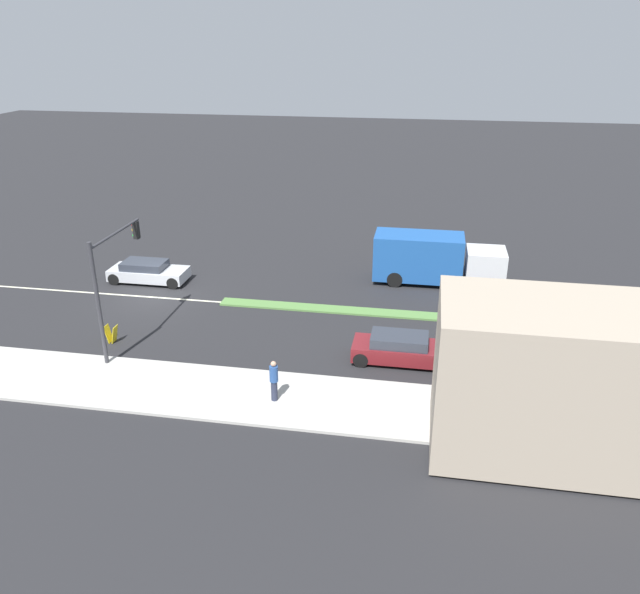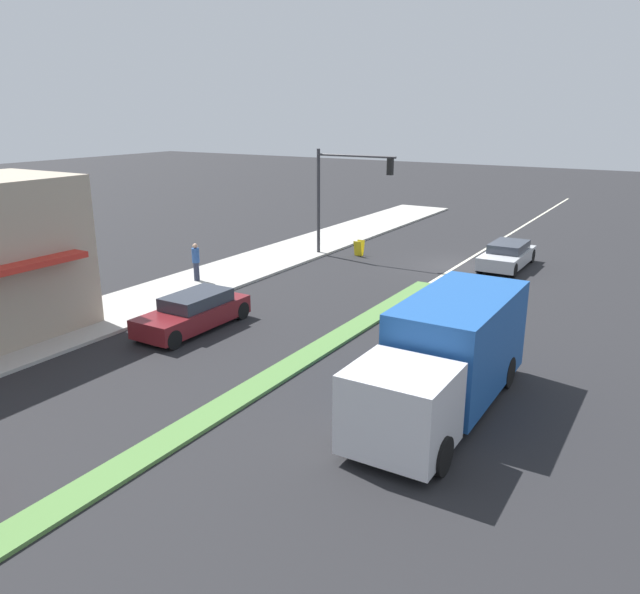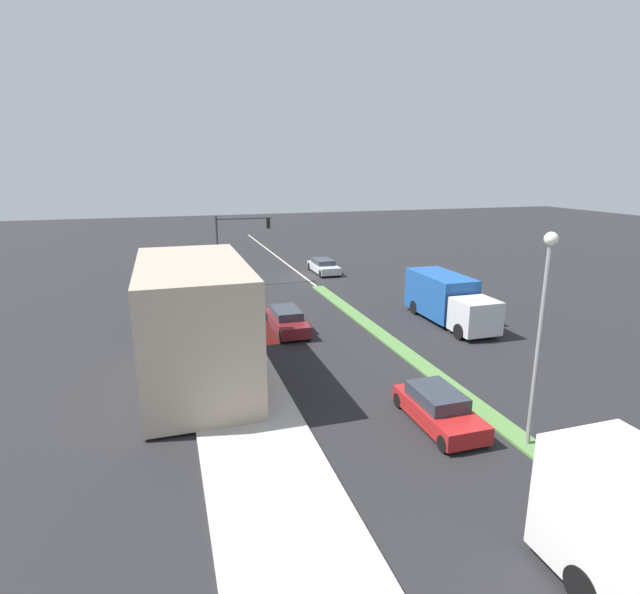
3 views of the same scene
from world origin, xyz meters
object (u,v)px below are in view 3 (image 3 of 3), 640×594
Objects in this scene: traffic_signal_main at (235,238)px; hatchback_red at (438,408)px; delivery_truck at (448,299)px; sedan_maroon at (287,320)px; warning_aframe_sign at (243,277)px; sedan_silver at (324,266)px; street_lamp at (542,314)px; pedestrian at (206,299)px.

traffic_signal_main is 25.92m from hatchback_red.
delivery_truck is 10.11m from sedan_maroon.
sedan_silver is at bearing -168.30° from warning_aframe_sign.
traffic_signal_main is 28.39m from street_lamp.
traffic_signal_main is at bearing -81.22° from hatchback_red.
pedestrian is (3.11, 8.07, -2.86)m from traffic_signal_main.
warning_aframe_sign is 26.42m from hatchback_red.
sedan_silver reaches higher than warning_aframe_sign.
delivery_truck is (-10.45, 14.95, 1.04)m from warning_aframe_sign.
pedestrian is (9.23, -19.63, -3.74)m from street_lamp.
sedan_maroon reaches higher than sedan_silver.
warning_aframe_sign is 0.18× the size of sedan_maroon.
sedan_maroon is (10.00, -1.22, -0.83)m from delivery_truck.
sedan_maroon is at bearing -77.36° from hatchback_red.
warning_aframe_sign is 0.19× the size of sedan_silver.
pedestrian is 2.08× the size of warning_aframe_sign.
sedan_silver is (2.80, -16.54, -0.85)m from delivery_truck.
traffic_signal_main is 3.22× the size of pedestrian.
street_lamp is 14.83m from delivery_truck.
sedan_silver is 0.99× the size of sedan_maroon.
street_lamp reaches higher than hatchback_red.
sedan_maroon is (-0.45, 13.74, 0.22)m from warning_aframe_sign.
sedan_maroon is at bearing -71.31° from street_lamp.
pedestrian is at bearing -64.82° from street_lamp.
street_lamp is 1.74× the size of hatchback_red.
warning_aframe_sign is at bearing -113.07° from pedestrian.
sedan_silver is at bearing -94.18° from street_lamp.
traffic_signal_main is 18.16m from delivery_truck.
sedan_maroon is (-4.23, 4.85, -0.40)m from pedestrian.
street_lamp is 0.98× the size of delivery_truck.
pedestrian is 0.41× the size of hatchback_red.
sedan_silver is (-11.43, -10.47, -0.42)m from pedestrian.
warning_aframe_sign is at bearing -82.94° from hatchback_red.
traffic_signal_main is at bearing 16.07° from sedan_silver.
pedestrian is at bearing 42.48° from sedan_silver.
traffic_signal_main reaches higher than sedan_silver.
sedan_maroon is (-1.12, 12.92, -3.26)m from traffic_signal_main.
hatchback_red is at bearing 97.06° from warning_aframe_sign.
street_lamp is at bearing 85.82° from sedan_silver.
sedan_maroon is at bearing 91.86° from warning_aframe_sign.
sedan_silver is (-2.20, -30.10, -4.16)m from street_lamp.
sedan_silver is 28.15m from hatchback_red.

